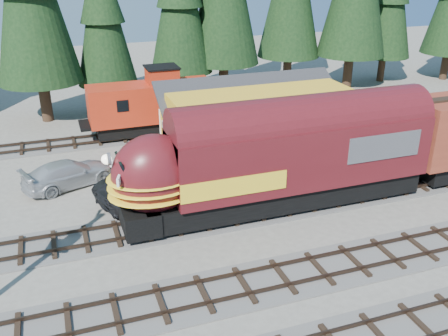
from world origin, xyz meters
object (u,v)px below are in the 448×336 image
object	(u,v)px
pickup_truck_b	(69,174)
caboose	(152,105)
depot	(260,119)
locomotive	(269,164)
pickup_truck_a	(158,183)

from	to	relation	value
pickup_truck_b	caboose	bearing A→B (deg)	-64.39
depot	caboose	xyz separation A→B (m)	(-5.63, 7.50, -0.54)
locomotive	pickup_truck_b	bearing A→B (deg)	145.94
pickup_truck_a	pickup_truck_b	distance (m)	5.84
pickup_truck_b	locomotive	bearing A→B (deg)	-145.53
depot	caboose	distance (m)	9.39
locomotive	pickup_truck_b	xyz separation A→B (m)	(-10.06, 6.80, -1.97)
caboose	pickup_truck_b	bearing A→B (deg)	-132.91
depot	locomotive	size ratio (longest dim) A/B	0.73
locomotive	pickup_truck_b	size ratio (longest dim) A/B	3.20
depot	pickup_truck_a	world-z (taller)	depot
pickup_truck_a	depot	bearing A→B (deg)	-85.98
pickup_truck_a	pickup_truck_b	xyz separation A→B (m)	(-4.69, 3.48, -0.18)
depot	locomotive	world-z (taller)	depot
locomotive	caboose	size ratio (longest dim) A/B	1.89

